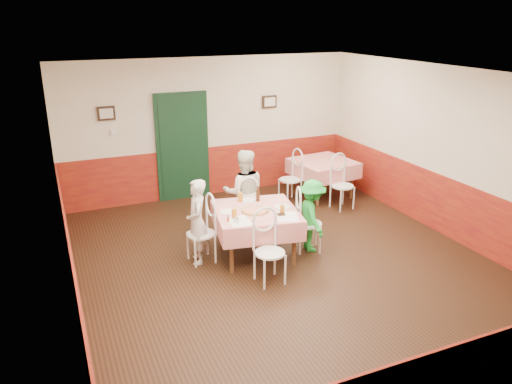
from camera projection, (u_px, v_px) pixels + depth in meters
name	position (u px, v px, depth m)	size (l,w,h in m)	color
floor	(286.00, 265.00, 7.52)	(7.00, 7.00, 0.00)	black
ceiling	(290.00, 75.00, 6.58)	(7.00, 7.00, 0.00)	white
back_wall	(210.00, 128.00, 10.08)	(6.00, 0.10, 2.80)	beige
front_wall	(483.00, 298.00, 4.02)	(6.00, 0.10, 2.80)	beige
left_wall	(62.00, 206.00, 5.93)	(0.10, 7.00, 2.80)	beige
right_wall	(451.00, 154.00, 8.16)	(0.10, 7.00, 2.80)	beige
wainscot_back	(212.00, 171.00, 10.37)	(6.00, 0.03, 1.00)	maroon
wainscot_left	(73.00, 273.00, 6.24)	(0.03, 7.00, 1.00)	maroon
wainscot_right	(444.00, 206.00, 8.46)	(0.03, 7.00, 1.00)	maroon
door	(183.00, 148.00, 9.93)	(0.96, 0.06, 2.10)	black
picture_left	(106.00, 113.00, 9.14)	(0.32, 0.03, 0.26)	black
picture_right	(270.00, 102.00, 10.37)	(0.32, 0.03, 0.26)	black
thermostat	(114.00, 132.00, 9.30)	(0.10, 0.03, 0.10)	white
main_table	(256.00, 233.00, 7.69)	(1.22, 1.22, 0.77)	red
second_table	(323.00, 179.00, 10.25)	(1.12, 1.12, 0.77)	red
chair_left	(201.00, 234.00, 7.48)	(0.42, 0.42, 0.90)	white
chair_right	(309.00, 224.00, 7.85)	(0.42, 0.42, 0.90)	white
chair_far	(245.00, 209.00, 8.45)	(0.42, 0.42, 0.90)	white
chair_near	(270.00, 253.00, 6.88)	(0.42, 0.42, 0.90)	white
chair_second_a	(290.00, 180.00, 9.95)	(0.42, 0.42, 0.90)	white
chair_second_b	(343.00, 186.00, 9.58)	(0.42, 0.42, 0.90)	white
pizza	(255.00, 210.00, 7.51)	(0.40, 0.40, 0.03)	#B74723
plate_left	(228.00, 212.00, 7.47)	(0.25, 0.25, 0.01)	white
plate_right	(282.00, 207.00, 7.66)	(0.25, 0.25, 0.01)	white
plate_far	(248.00, 200.00, 7.95)	(0.25, 0.25, 0.01)	white
glass_a	(234.00, 214.00, 7.23)	(0.07, 0.07, 0.14)	#BF7219
glass_b	(282.00, 209.00, 7.41)	(0.07, 0.07, 0.13)	#BF7219
glass_c	(240.00, 197.00, 7.88)	(0.08, 0.08, 0.14)	#BF7219
beer_bottle	(258.00, 194.00, 7.89)	(0.06, 0.06, 0.22)	#381C0A
shaker_a	(235.00, 220.00, 7.09)	(0.04, 0.04, 0.09)	silver
shaker_b	(237.00, 221.00, 7.04)	(0.04, 0.04, 0.09)	silver
shaker_c	(228.00, 218.00, 7.13)	(0.04, 0.04, 0.09)	#B23319
menu_left	(239.00, 221.00, 7.15)	(0.30, 0.40, 0.00)	white
menu_right	(287.00, 217.00, 7.31)	(0.30, 0.40, 0.00)	white
wallet	(281.00, 214.00, 7.37)	(0.11, 0.09, 0.02)	black
diner_left	(197.00, 222.00, 7.41)	(0.48, 0.31, 1.30)	gray
diner_far	(244.00, 192.00, 8.40)	(0.71, 0.56, 1.47)	gray
diner_right	(312.00, 216.00, 7.81)	(0.75, 0.43, 1.17)	gray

